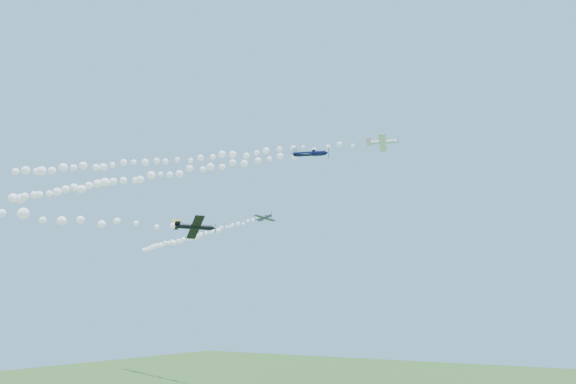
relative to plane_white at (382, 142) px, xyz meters
The scene contains 7 objects.
plane_white is the anchor object (origin of this frame).
smoke_trail_white 42.72m from the plane_white, 161.72° to the right, with size 77.71×27.20×2.71m, color white, non-canonical shape.
plane_navy 14.40m from the plane_white, 140.65° to the right, with size 7.46×7.81×2.85m.
smoke_trail_navy 55.02m from the plane_white, 165.19° to the right, with size 79.98×12.10×2.94m, color white, non-canonical shape.
plane_grey 43.35m from the plane_white, 155.75° to the left, with size 6.03×6.36×1.74m.
smoke_trail_grey 82.37m from the plane_white, 158.13° to the left, with size 71.06×26.33×2.85m, color white, non-canonical shape.
plane_black 39.75m from the plane_white, 127.94° to the right, with size 6.33×6.22×2.67m.
Camera 1 is at (55.39, -89.60, 20.27)m, focal length 30.00 mm.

